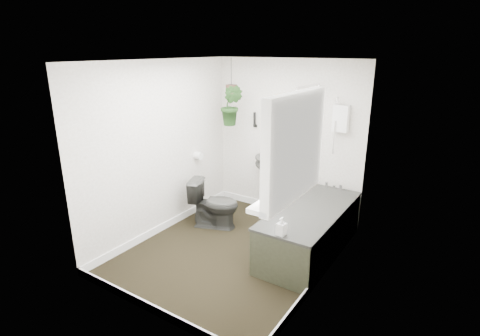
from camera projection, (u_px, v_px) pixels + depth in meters
The scene contains 22 objects.
floor at pixel (234, 251), 4.71m from camera, with size 2.30×2.80×0.02m, color black.
ceiling at pixel (232, 60), 3.99m from camera, with size 2.30×2.80×0.02m, color white.
wall_back at pixel (287, 139), 5.48m from camera, with size 2.30×0.02×2.30m, color white.
wall_front at pixel (142, 203), 3.22m from camera, with size 2.30×0.02×2.30m, color white.
wall_left at pixel (160, 149), 4.95m from camera, with size 0.02×2.80×2.30m, color white.
wall_right at pixel (329, 182), 3.75m from camera, with size 0.02×2.80×2.30m, color white.
skirting at pixel (233, 247), 4.69m from camera, with size 2.30×2.80×0.10m, color white.
bathtub at pixel (310, 230), 4.60m from camera, with size 0.72×1.72×0.58m, color #2A2A27, non-canonical shape.
bath_screen at pixel (305, 141), 4.86m from camera, with size 0.04×0.72×1.40m, color silver, non-canonical shape.
shower_box at pixel (341, 118), 4.88m from camera, with size 0.20×0.10×0.35m, color white.
oval_mirror at pixel (279, 115), 5.40m from camera, with size 0.46×0.03×0.62m, color beige.
wall_sconce at pixel (255, 119), 5.63m from camera, with size 0.04×0.04×0.22m, color black.
toilet_roll_holder at pixel (198, 156), 5.56m from camera, with size 0.11×0.11×0.11m, color white.
window_recess at pixel (295, 147), 3.07m from camera, with size 0.08×1.00×0.90m, color white.
window_sill at pixel (285, 193), 3.24m from camera, with size 0.18×1.00×0.04m, color white.
window_blinds at pixel (290, 147), 3.10m from camera, with size 0.01×0.86×0.76m, color white.
toilet at pixel (214, 204), 5.25m from camera, with size 0.39×0.68×0.69m, color #2A2A27.
pedestal_sink at pixel (272, 185), 5.62m from camera, with size 0.54×0.46×0.92m, color #2A2A27, non-canonical shape.
sill_plant at pixel (301, 168), 3.43m from camera, with size 0.22×0.19×0.25m, color black.
hanging_plant at pixel (231, 105), 5.36m from camera, with size 0.32×0.26×0.58m, color black.
soap_bottle at pixel (282, 226), 3.85m from camera, with size 0.09×0.09×0.20m, color black.
hanging_pot at pixel (231, 89), 5.29m from camera, with size 0.16×0.16×0.12m, color #3A261C.
Camera 1 is at (2.33, -3.44, 2.43)m, focal length 28.00 mm.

